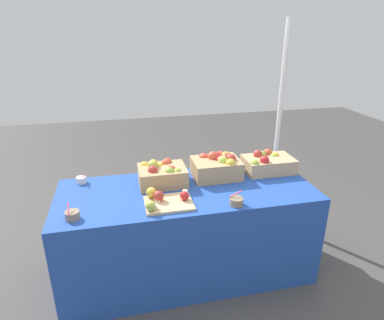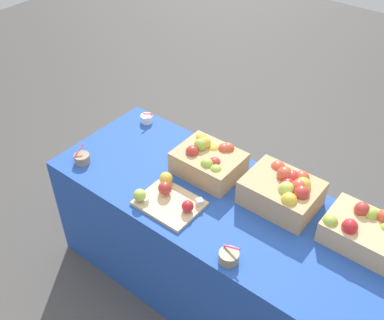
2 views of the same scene
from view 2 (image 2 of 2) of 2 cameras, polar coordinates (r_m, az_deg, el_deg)
ground_plane at (r=2.98m, az=2.74°, el=-14.99°), size 10.00×10.00×0.00m
table at (r=2.69m, az=2.98°, el=-10.40°), size 1.90×0.76×0.74m
apple_crate_left at (r=2.31m, az=21.09°, el=-8.41°), size 0.40×0.27×0.17m
apple_crate_middle at (r=2.37m, az=11.42°, el=-3.77°), size 0.37×0.29×0.20m
apple_crate_right at (r=2.52m, az=2.10°, el=-0.07°), size 0.36×0.28×0.19m
cutting_board_front at (r=2.38m, az=-3.16°, el=-4.64°), size 0.33×0.26×0.09m
sample_bowl_near at (r=2.13m, az=4.62°, el=-11.94°), size 0.09×0.09×0.10m
sample_bowl_mid at (r=2.96m, az=-5.66°, el=5.17°), size 0.08×0.08×0.09m
sample_bowl_far at (r=2.69m, az=-13.57°, el=0.19°), size 0.09×0.09×0.10m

